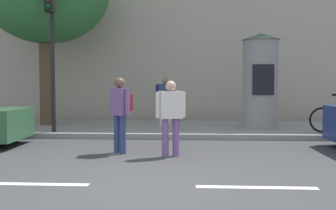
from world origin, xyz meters
TOP-DOWN VIEW (x-y plane):
  - ground_plane at (0.00, 0.00)m, footprint 80.00×80.00m
  - sidewalk_curb at (0.00, 7.00)m, footprint 36.00×4.00m
  - lane_markings at (-0.00, 0.00)m, footprint 25.80×0.16m
  - traffic_light at (-3.17, 5.24)m, footprint 0.24×0.45m
  - poster_column at (2.83, 6.72)m, footprint 1.16×1.16m
  - pedestrian_with_backpack at (0.30, 2.49)m, footprint 0.61×0.39m
  - pedestrian_in_red_top at (-0.81, 2.83)m, footprint 0.50×0.51m
  - pedestrian_with_bag at (-0.14, 7.38)m, footprint 0.64×0.44m

SIDE VIEW (x-z plane):
  - ground_plane at x=0.00m, z-range 0.00..0.00m
  - lane_markings at x=0.00m, z-range 0.00..0.01m
  - sidewalk_curb at x=0.00m, z-range 0.00..0.15m
  - pedestrian_with_backpack at x=0.30m, z-range 0.14..1.73m
  - pedestrian_in_red_top at x=-0.81m, z-range 0.15..1.82m
  - pedestrian_with_bag at x=-0.14m, z-range 0.30..1.86m
  - poster_column at x=2.83m, z-range 0.17..3.06m
  - traffic_light at x=-3.17m, z-range 0.87..4.95m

